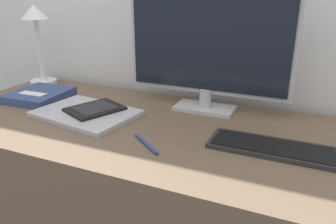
% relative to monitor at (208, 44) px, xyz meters
% --- Properties ---
extents(desk, '(1.50, 0.61, 0.72)m').
position_rel_monitor_xyz_m(desk, '(-0.10, -0.20, -0.59)').
color(desk, brown).
rests_on(desk, ground_plane).
extents(monitor, '(0.56, 0.11, 0.43)m').
position_rel_monitor_xyz_m(monitor, '(0.00, 0.00, 0.00)').
color(monitor, '#B7B7BC').
rests_on(monitor, desk).
extents(keyboard, '(0.33, 0.12, 0.01)m').
position_rel_monitor_xyz_m(keyboard, '(0.25, -0.23, -0.22)').
color(keyboard, '#282828').
rests_on(keyboard, desk).
extents(laptop, '(0.35, 0.27, 0.02)m').
position_rel_monitor_xyz_m(laptop, '(-0.34, -0.22, -0.22)').
color(laptop, '#A3A3A8').
rests_on(laptop, desk).
extents(ereader, '(0.19, 0.21, 0.01)m').
position_rel_monitor_xyz_m(ereader, '(-0.32, -0.20, -0.21)').
color(ereader, black).
rests_on(ereader, laptop).
extents(desk_lamp, '(0.11, 0.11, 0.34)m').
position_rel_monitor_xyz_m(desk_lamp, '(-0.76, 0.02, -0.00)').
color(desk_lamp, white).
rests_on(desk_lamp, desk).
extents(notebook, '(0.20, 0.22, 0.03)m').
position_rel_monitor_xyz_m(notebook, '(-0.62, -0.14, -0.21)').
color(notebook, '#334775').
rests_on(notebook, desk).
extents(pen, '(0.11, 0.09, 0.01)m').
position_rel_monitor_xyz_m(pen, '(-0.06, -0.33, -0.22)').
color(pen, navy).
rests_on(pen, desk).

